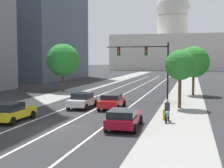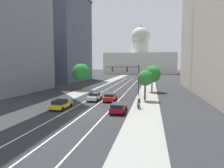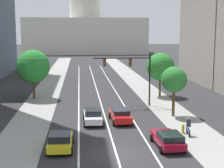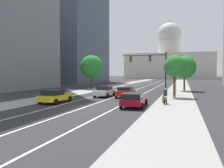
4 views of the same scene
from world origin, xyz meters
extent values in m
plane|color=#2B2B2D|center=(0.00, 40.00, 0.00)|extent=(400.00, 400.00, 0.00)
cube|color=gray|center=(-8.12, 35.00, 0.01)|extent=(4.41, 130.00, 0.01)
cube|color=gray|center=(8.12, 35.00, 0.01)|extent=(4.41, 130.00, 0.01)
cube|color=white|center=(-2.96, 25.00, 0.01)|extent=(0.16, 90.00, 0.01)
cube|color=white|center=(0.00, 25.00, 0.01)|extent=(0.16, 90.00, 0.01)
cube|color=white|center=(2.96, 25.00, 0.01)|extent=(0.16, 90.00, 0.01)
cube|color=#4C5666|center=(-29.12, 49.90, 17.31)|extent=(20.52, 28.03, 34.61)
cube|color=beige|center=(0.00, 127.14, 7.65)|extent=(52.32, 24.90, 15.31)
cylinder|color=beige|center=(0.00, 127.14, 19.52)|extent=(13.48, 13.48, 8.43)
sphere|color=beige|center=(0.00, 127.14, 27.74)|extent=(14.55, 14.55, 14.55)
cube|color=yellow|center=(-4.43, 1.41, 0.62)|extent=(1.93, 4.34, 0.59)
cube|color=black|center=(-4.44, 0.90, 1.19)|extent=(1.75, 1.98, 0.56)
cylinder|color=black|center=(-5.35, 2.89, 0.32)|extent=(0.23, 0.64, 0.64)
cylinder|color=black|center=(-3.48, 2.87, 0.32)|extent=(0.23, 0.64, 0.64)
cylinder|color=black|center=(-3.51, -0.07, 0.32)|extent=(0.23, 0.64, 0.64)
cube|color=red|center=(1.48, 9.45, 0.64)|extent=(2.01, 4.82, 0.65)
cube|color=black|center=(1.48, 9.26, 1.19)|extent=(1.78, 2.32, 0.45)
cylinder|color=black|center=(0.50, 11.04, 0.32)|extent=(0.24, 0.65, 0.64)
cylinder|color=black|center=(2.34, 11.10, 0.32)|extent=(0.24, 0.65, 0.64)
cylinder|color=black|center=(0.61, 7.80, 0.32)|extent=(0.24, 0.65, 0.64)
cylinder|color=black|center=(2.46, 7.87, 0.32)|extent=(0.24, 0.65, 0.64)
cube|color=silver|center=(-1.48, 9.21, 0.63)|extent=(1.80, 4.47, 0.62)
cube|color=black|center=(-1.48, 9.25, 1.21)|extent=(1.65, 2.26, 0.54)
cylinder|color=black|center=(-2.37, 10.72, 0.32)|extent=(0.22, 0.64, 0.64)
cylinder|color=black|center=(-0.60, 10.73, 0.32)|extent=(0.22, 0.64, 0.64)
cylinder|color=black|center=(-2.35, 7.69, 0.32)|extent=(0.22, 0.64, 0.64)
cylinder|color=black|center=(-0.58, 7.70, 0.32)|extent=(0.22, 0.64, 0.64)
cube|color=maroon|center=(4.43, 1.17, 0.61)|extent=(2.04, 4.63, 0.59)
cube|color=black|center=(4.46, 0.35, 1.15)|extent=(1.82, 2.27, 0.48)
cylinder|color=black|center=(3.44, 2.69, 0.32)|extent=(0.24, 0.65, 0.64)
cylinder|color=black|center=(5.33, 2.75, 0.32)|extent=(0.24, 0.65, 0.64)
cylinder|color=black|center=(3.53, -0.42, 0.32)|extent=(0.24, 0.65, 0.64)
cylinder|color=black|center=(5.43, -0.36, 0.32)|extent=(0.24, 0.65, 0.64)
cylinder|color=black|center=(6.21, 17.07, 3.34)|extent=(0.20, 0.20, 6.68)
cylinder|color=black|center=(2.57, 17.07, 6.23)|extent=(7.27, 0.14, 0.14)
cube|color=black|center=(3.67, 17.07, 5.68)|extent=(0.32, 0.28, 0.96)
sphere|color=red|center=(3.67, 16.92, 5.98)|extent=(0.20, 0.20, 0.20)
sphere|color=orange|center=(3.67, 16.92, 5.68)|extent=(0.20, 0.20, 0.20)
sphere|color=green|center=(3.67, 16.92, 5.38)|extent=(0.20, 0.20, 0.20)
cube|color=black|center=(0.39, 17.07, 5.68)|extent=(0.32, 0.28, 0.96)
sphere|color=red|center=(0.39, 16.92, 5.98)|extent=(0.20, 0.20, 0.20)
sphere|color=orange|center=(0.39, 16.92, 5.68)|extent=(0.20, 0.20, 0.20)
sphere|color=green|center=(0.39, 16.92, 5.38)|extent=(0.20, 0.20, 0.20)
cylinder|color=yellow|center=(6.89, 4.70, 0.35)|extent=(0.26, 0.26, 0.70)
sphere|color=yellow|center=(6.89, 4.70, 0.78)|extent=(0.26, 0.26, 0.26)
cylinder|color=yellow|center=(6.89, 4.54, 0.39)|extent=(0.10, 0.12, 0.10)
cylinder|color=black|center=(7.12, 3.50, 0.33)|extent=(0.12, 0.66, 0.66)
cylinder|color=black|center=(7.22, 4.54, 0.33)|extent=(0.12, 0.66, 0.66)
cube|color=#1959B2|center=(7.17, 4.02, 0.55)|extent=(0.16, 1.00, 0.36)
cube|color=#262833|center=(7.17, 3.97, 1.18)|extent=(0.39, 0.31, 0.64)
sphere|color=tan|center=(7.17, 4.04, 1.61)|extent=(0.22, 0.22, 0.22)
cylinder|color=#51381E|center=(-9.38, 23.38, 1.49)|extent=(0.32, 0.32, 2.97)
sphere|color=#288630|center=(-9.38, 23.38, 4.64)|extent=(4.76, 4.76, 4.76)
cylinder|color=#51381E|center=(7.80, 11.37, 1.59)|extent=(0.32, 0.32, 3.19)
sphere|color=#2C7E31|center=(7.80, 11.37, 4.21)|extent=(2.94, 2.94, 2.94)
cylinder|color=#51381E|center=(9.11, 23.38, 1.49)|extent=(0.32, 0.32, 2.97)
sphere|color=#2D852E|center=(9.11, 23.38, 4.41)|extent=(4.13, 4.13, 4.13)
camera|label=1|loc=(8.96, -20.50, 4.78)|focal=51.64mm
camera|label=2|loc=(8.96, -25.79, 6.71)|focal=31.40mm
camera|label=3|loc=(-2.77, -25.51, 9.53)|focal=54.31mm
camera|label=4|loc=(8.96, -20.26, 3.25)|focal=36.22mm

